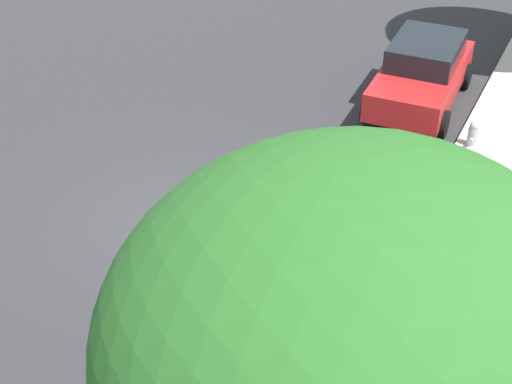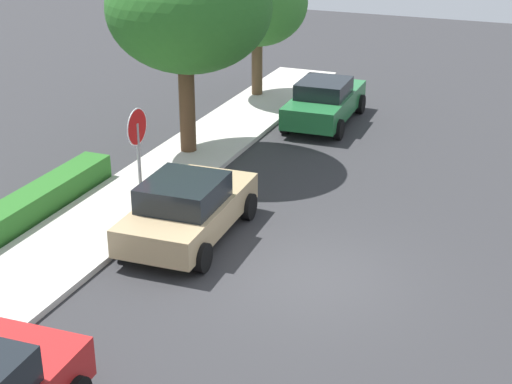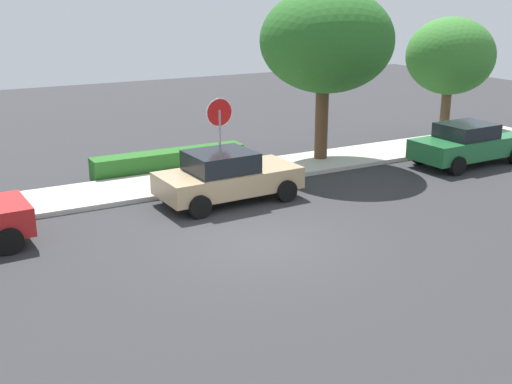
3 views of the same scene
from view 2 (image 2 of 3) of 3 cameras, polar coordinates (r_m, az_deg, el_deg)
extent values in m
plane|color=#2D2D30|center=(16.32, 3.94, -6.14)|extent=(60.00, 60.00, 0.00)
cube|color=beige|center=(18.43, -12.12, -2.80)|extent=(32.00, 2.40, 0.14)
cylinder|color=gray|center=(18.52, -8.45, 1.42)|extent=(0.08, 0.08, 2.40)
cylinder|color=white|center=(18.15, -8.65, 4.70)|extent=(0.88, 0.03, 0.88)
cylinder|color=red|center=(18.15, -8.65, 4.70)|extent=(0.82, 0.04, 0.82)
cube|color=tan|center=(17.71, -4.89, -1.48)|extent=(4.15, 1.98, 0.63)
cube|color=black|center=(17.26, -5.30, -0.02)|extent=(1.85, 1.67, 0.56)
cylinder|color=black|center=(19.34, -5.64, -0.31)|extent=(0.65, 0.24, 0.64)
cylinder|color=black|center=(18.68, -0.54, -1.06)|extent=(0.65, 0.24, 0.64)
cylinder|color=black|center=(17.11, -9.58, -3.76)|extent=(0.65, 0.24, 0.64)
cylinder|color=black|center=(16.36, -3.93, -4.78)|extent=(0.65, 0.24, 0.64)
cube|color=#236B38|center=(25.71, 5.03, 6.40)|extent=(4.34, 1.84, 0.67)
cube|color=black|center=(25.37, 4.96, 7.54)|extent=(1.85, 1.56, 0.49)
cylinder|color=black|center=(27.37, 4.09, 6.76)|extent=(0.65, 0.24, 0.64)
cylinder|color=black|center=(26.96, 7.61, 6.37)|extent=(0.65, 0.24, 0.64)
cylinder|color=black|center=(24.69, 2.16, 5.01)|extent=(0.65, 0.24, 0.64)
cylinder|color=black|center=(24.25, 6.03, 4.55)|extent=(0.65, 0.24, 0.64)
cylinder|color=#513823|center=(22.56, -5.03, 6.31)|extent=(0.46, 0.46, 2.99)
ellipsoid|color=#286623|center=(21.86, -4.90, 13.20)|extent=(4.54, 4.54, 3.52)
cylinder|color=brown|center=(28.34, 0.08, 9.12)|extent=(0.39, 0.39, 2.30)
ellipsoid|color=#387A2D|center=(27.80, 0.16, 13.63)|extent=(3.44, 3.44, 3.00)
cube|color=#286623|center=(19.57, -15.53, -0.70)|extent=(5.30, 0.77, 0.70)
camera|label=1|loc=(26.32, -3.12, 25.58)|focal=55.00mm
camera|label=3|loc=(10.89, 71.60, -4.61)|focal=45.00mm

